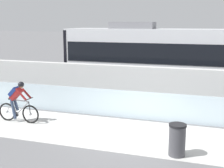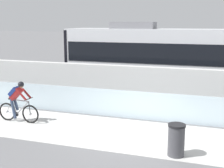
% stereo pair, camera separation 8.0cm
% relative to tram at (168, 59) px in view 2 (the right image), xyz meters
% --- Properties ---
extents(ground_plane, '(200.00, 200.00, 0.00)m').
position_rel_tram_xyz_m(ground_plane, '(-0.07, -6.85, -1.89)').
color(ground_plane, slate).
extents(bike_path_deck, '(32.00, 3.20, 0.01)m').
position_rel_tram_xyz_m(bike_path_deck, '(-0.07, -6.85, -1.89)').
color(bike_path_deck, silver).
rests_on(bike_path_deck, ground).
extents(glass_parapet, '(32.00, 0.05, 1.12)m').
position_rel_tram_xyz_m(glass_parapet, '(-0.07, -5.00, -1.33)').
color(glass_parapet, silver).
rests_on(glass_parapet, ground).
extents(concrete_barrier_wall, '(32.00, 0.36, 1.86)m').
position_rel_tram_xyz_m(concrete_barrier_wall, '(-0.07, -3.20, -0.96)').
color(concrete_barrier_wall, silver).
rests_on(concrete_barrier_wall, ground).
extents(tram_rail_near, '(32.00, 0.08, 0.01)m').
position_rel_tram_xyz_m(tram_rail_near, '(-0.07, -0.72, -1.89)').
color(tram_rail_near, '#595654').
rests_on(tram_rail_near, ground).
extents(tram_rail_far, '(32.00, 0.08, 0.01)m').
position_rel_tram_xyz_m(tram_rail_far, '(-0.07, 0.72, -1.89)').
color(tram_rail_far, '#595654').
rests_on(tram_rail_far, ground).
extents(tram, '(11.06, 2.54, 3.81)m').
position_rel_tram_xyz_m(tram, '(0.00, 0.00, 0.00)').
color(tram, silver).
rests_on(tram, ground).
extents(cyclist_on_bike, '(1.77, 0.58, 1.61)m').
position_rel_tram_xyz_m(cyclist_on_bike, '(-4.69, -6.85, -1.09)').
color(cyclist_on_bike, black).
rests_on(cyclist_on_bike, ground).
extents(trash_bin, '(0.51, 0.51, 0.96)m').
position_rel_tram_xyz_m(trash_bin, '(1.51, -8.10, -1.41)').
color(trash_bin, '#47474C').
rests_on(trash_bin, ground).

